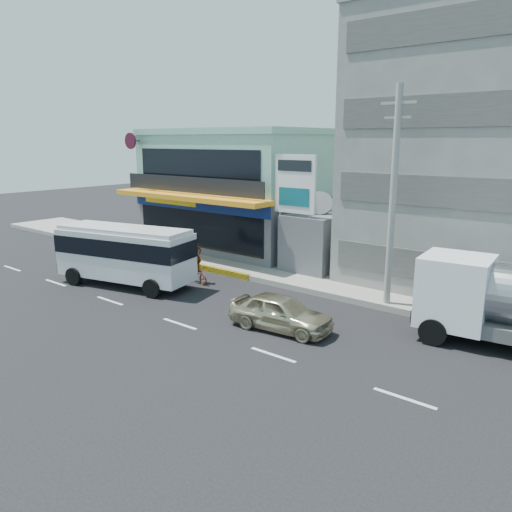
% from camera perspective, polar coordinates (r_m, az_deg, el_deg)
% --- Properties ---
extents(ground, '(120.00, 120.00, 0.00)m').
position_cam_1_polar(ground, '(21.71, -8.71, -7.69)').
color(ground, black).
rests_on(ground, ground).
extents(sidewalk, '(70.00, 5.00, 0.30)m').
position_cam_1_polar(sidewalk, '(26.27, 14.60, -3.93)').
color(sidewalk, gray).
rests_on(sidewalk, ground).
extents(shop_building, '(12.40, 11.70, 8.00)m').
position_cam_1_polar(shop_building, '(36.12, -1.11, 7.30)').
color(shop_building, '#4E4F53').
rests_on(shop_building, ground).
extents(gap_structure, '(3.00, 6.00, 3.50)m').
position_cam_1_polar(gap_structure, '(30.28, 8.16, 1.73)').
color(gap_structure, '#4E4F53').
rests_on(gap_structure, ground).
extents(satellite_dish, '(1.50, 1.50, 0.15)m').
position_cam_1_polar(satellite_dish, '(29.13, 7.26, 4.95)').
color(satellite_dish, slate).
rests_on(satellite_dish, gap_structure).
extents(billboard, '(2.60, 0.18, 6.90)m').
position_cam_1_polar(billboard, '(27.74, 4.47, 7.43)').
color(billboard, gray).
rests_on(billboard, ground).
extents(utility_pole_near, '(1.60, 0.30, 10.00)m').
position_cam_1_polar(utility_pole_near, '(22.99, 15.39, 6.39)').
color(utility_pole_near, '#999993').
rests_on(utility_pole_near, ground).
extents(minibus, '(7.95, 4.12, 3.18)m').
position_cam_1_polar(minibus, '(27.42, -14.77, 0.55)').
color(minibus, silver).
rests_on(minibus, ground).
extents(sedan, '(4.56, 2.23, 1.50)m').
position_cam_1_polar(sedan, '(20.64, 2.83, -6.45)').
color(sedan, beige).
rests_on(sedan, ground).
extents(motorcycle_rider, '(1.96, 0.98, 2.40)m').
position_cam_1_polar(motorcycle_rider, '(27.49, -6.80, -1.44)').
color(motorcycle_rider, '#5A1D0C').
rests_on(motorcycle_rider, ground).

